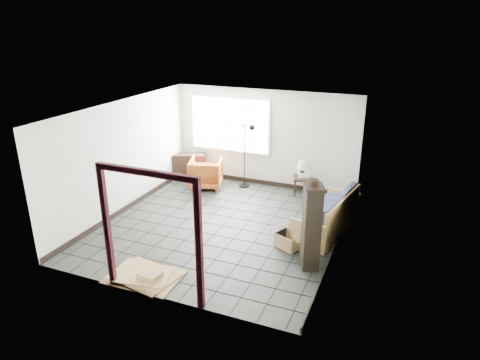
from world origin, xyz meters
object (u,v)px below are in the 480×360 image
at_px(armchair, 206,172).
at_px(futon_sofa, 330,218).
at_px(tall_shelf, 311,227).
at_px(side_table, 302,181).

bearing_deg(armchair, futon_sofa, 141.49).
height_order(futon_sofa, armchair, futon_sofa).
height_order(armchair, tall_shelf, tall_shelf).
xyz_separation_m(armchair, tall_shelf, (3.55, -2.87, 0.39)).
relative_size(armchair, side_table, 1.64).
xyz_separation_m(futon_sofa, side_table, (-1.06, 1.77, 0.08)).
relative_size(futon_sofa, tall_shelf, 1.31).
relative_size(armchair, tall_shelf, 0.54).
relative_size(futon_sofa, armchair, 2.45).
bearing_deg(tall_shelf, side_table, 83.57).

